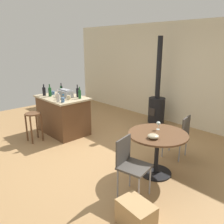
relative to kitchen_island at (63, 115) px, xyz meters
The scene contains 24 objects.
ground_plane 1.46m from the kitchen_island, ahead, with size 8.80×8.80×0.00m, color #A37A4C.
back_wall 3.15m from the kitchen_island, 62.93° to the left, with size 8.00×0.10×2.70m, color beige.
kitchen_island is the anchor object (origin of this frame).
wooden_stool 0.77m from the kitchen_island, 89.22° to the right, with size 0.33×0.33×0.67m.
dining_table 2.74m from the kitchen_island, ahead, with size 0.98×0.98×0.74m.
folding_chair_near 2.82m from the kitchen_island, 18.68° to the left, with size 0.46×0.46×0.85m.
folding_chair_far 2.88m from the kitchen_island, 12.61° to the right, with size 0.47×0.47×0.87m.
wood_stove 2.48m from the kitchen_island, 60.12° to the left, with size 0.44×0.45×2.33m.
toolbox 0.55m from the kitchen_island, 40.92° to the left, with size 0.37×0.23×0.18m.
bottle_0 0.59m from the kitchen_island, 152.47° to the left, with size 0.08×0.08×0.21m.
bottle_1 0.74m from the kitchen_island, 40.44° to the right, with size 0.07×0.07×0.26m.
bottle_2 0.69m from the kitchen_island, 149.67° to the left, with size 0.06×0.06×0.27m.
bottle_3 0.74m from the kitchen_island, 25.28° to the left, with size 0.07×0.07×0.27m.
bottle_4 0.69m from the kitchen_island, 42.40° to the left, with size 0.06×0.06×0.30m.
bottle_5 0.74m from the kitchen_island, 150.68° to the right, with size 0.08×0.08×0.28m.
bottle_6 0.64m from the kitchen_island, 142.58° to the right, with size 0.07×0.07×0.30m.
cup_0 0.62m from the kitchen_island, ahead, with size 0.12×0.09×0.10m.
cup_1 0.57m from the kitchen_island, 46.79° to the right, with size 0.13×0.09×0.10m.
cup_2 0.62m from the kitchen_island, behind, with size 0.12×0.09×0.09m.
cup_3 0.75m from the kitchen_island, 29.05° to the right, with size 0.11×0.08×0.11m.
cup_4 0.59m from the kitchen_island, 120.96° to the left, with size 0.13×0.09×0.10m.
wine_glass 2.67m from the kitchen_island, ahead, with size 0.07×0.07×0.14m.
serving_bowl 2.82m from the kitchen_island, ahead, with size 0.18×0.18×0.07m, color tan.
cardboard_box 3.45m from the kitchen_island, 17.42° to the right, with size 0.44×0.31×0.32m, color tan.
Camera 1 is at (3.37, -2.67, 2.15)m, focal length 36.74 mm.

